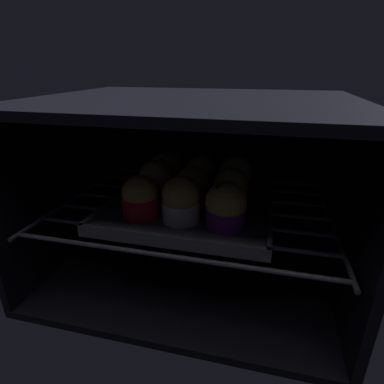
# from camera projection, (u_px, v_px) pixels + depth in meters

# --- Properties ---
(oven_cavity) EXTENTS (0.59, 0.47, 0.37)m
(oven_cavity) POSITION_uv_depth(u_px,v_px,m) (199.00, 184.00, 0.68)
(oven_cavity) COLOR black
(oven_cavity) RESTS_ON ground
(oven_rack) EXTENTS (0.55, 0.42, 0.01)m
(oven_rack) POSITION_uv_depth(u_px,v_px,m) (194.00, 206.00, 0.65)
(oven_rack) COLOR #42424C
(oven_rack) RESTS_ON oven_cavity
(baking_tray) EXTENTS (0.32, 0.32, 0.02)m
(baking_tray) POSITION_uv_depth(u_px,v_px,m) (192.00, 204.00, 0.63)
(baking_tray) COLOR #4C4C51
(baking_tray) RESTS_ON oven_rack
(muffin_row0_col0) EXTENTS (0.07, 0.07, 0.08)m
(muffin_row0_col0) POSITION_uv_depth(u_px,v_px,m) (140.00, 198.00, 0.56)
(muffin_row0_col0) COLOR red
(muffin_row0_col0) RESTS_ON baking_tray
(muffin_row0_col1) EXTENTS (0.07, 0.07, 0.08)m
(muffin_row0_col1) POSITION_uv_depth(u_px,v_px,m) (180.00, 200.00, 0.54)
(muffin_row0_col1) COLOR silver
(muffin_row0_col1) RESTS_ON baking_tray
(muffin_row0_col2) EXTENTS (0.07, 0.07, 0.08)m
(muffin_row0_col2) POSITION_uv_depth(u_px,v_px,m) (226.00, 206.00, 0.52)
(muffin_row0_col2) COLOR #7A238C
(muffin_row0_col2) RESTS_ON baking_tray
(muffin_row1_col0) EXTENTS (0.07, 0.07, 0.09)m
(muffin_row1_col0) POSITION_uv_depth(u_px,v_px,m) (156.00, 181.00, 0.63)
(muffin_row1_col0) COLOR #7A238C
(muffin_row1_col0) RESTS_ON baking_tray
(muffin_row1_col1) EXTENTS (0.07, 0.07, 0.08)m
(muffin_row1_col1) POSITION_uv_depth(u_px,v_px,m) (192.00, 186.00, 0.62)
(muffin_row1_col1) COLOR red
(muffin_row1_col1) RESTS_ON baking_tray
(muffin_row1_col2) EXTENTS (0.07, 0.07, 0.08)m
(muffin_row1_col2) POSITION_uv_depth(u_px,v_px,m) (231.00, 189.00, 0.60)
(muffin_row1_col2) COLOR #1928B7
(muffin_row1_col2) RESTS_ON baking_tray
(muffin_row2_col0) EXTENTS (0.07, 0.07, 0.08)m
(muffin_row2_col0) POSITION_uv_depth(u_px,v_px,m) (166.00, 170.00, 0.71)
(muffin_row2_col0) COLOR #1928B7
(muffin_row2_col0) RESTS_ON baking_tray
(muffin_row2_col1) EXTENTS (0.07, 0.07, 0.08)m
(muffin_row2_col1) POSITION_uv_depth(u_px,v_px,m) (199.00, 173.00, 0.69)
(muffin_row2_col1) COLOR #1928B7
(muffin_row2_col1) RESTS_ON baking_tray
(muffin_row2_col2) EXTENTS (0.07, 0.07, 0.08)m
(muffin_row2_col2) POSITION_uv_depth(u_px,v_px,m) (235.00, 176.00, 0.67)
(muffin_row2_col2) COLOR #1928B7
(muffin_row2_col2) RESTS_ON baking_tray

